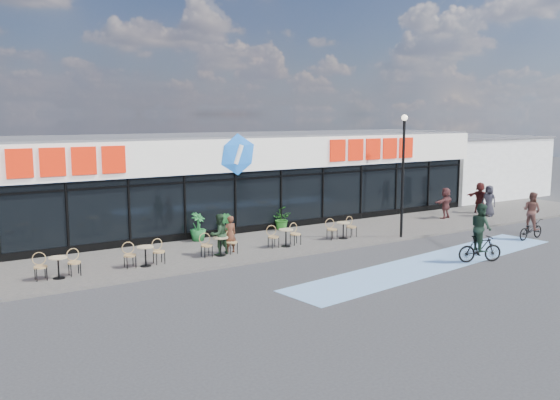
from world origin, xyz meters
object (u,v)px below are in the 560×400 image
cyclist_b (531,220)px  cyclist_a (481,237)px  lamp_post (403,166)px  potted_plant_left (226,225)px  patron_left (230,234)px  pedestrian_a (489,201)px  pedestrian_c (446,203)px  potted_plant_mid (198,227)px  pedestrian_b (480,197)px  patron_right (219,234)px  potted_plant_right (280,219)px

cyclist_b → cyclist_a: bearing=-163.6°
lamp_post → potted_plant_left: size_ratio=5.30×
patron_left → pedestrian_a: size_ratio=0.89×
potted_plant_left → pedestrian_c: (12.09, -1.93, 0.30)m
potted_plant_mid → pedestrian_b: (16.57, -1.60, 0.25)m
patron_right → pedestrian_b: 17.00m
patron_left → pedestrian_c: (13.40, 0.94, 0.08)m
potted_plant_mid → potted_plant_right: potted_plant_mid is taller
lamp_post → pedestrian_b: (8.49, 2.61, -2.37)m
patron_left → patron_right: (-0.53, -0.08, 0.07)m
potted_plant_left → potted_plant_mid: 1.46m
pedestrian_b → lamp_post: bearing=87.3°
lamp_post → pedestrian_b: 9.19m
potted_plant_left → patron_right: patron_right is taller
patron_right → pedestrian_a: pedestrian_a is taller
lamp_post → patron_right: lamp_post is taller
cyclist_a → pedestrian_a: bearing=36.9°
lamp_post → patron_left: bearing=169.7°
patron_right → cyclist_b: bearing=150.7°
pedestrian_b → cyclist_b: bearing=128.6°
pedestrian_b → cyclist_b: size_ratio=0.80×
lamp_post → cyclist_a: bearing=-95.0°
pedestrian_a → pedestrian_b: pedestrian_b is taller
potted_plant_mid → cyclist_b: (13.04, -7.31, 0.15)m
potted_plant_mid → cyclist_a: size_ratio=0.55×
pedestrian_b → cyclist_a: cyclist_a is taller
lamp_post → patron_left: lamp_post is taller
cyclist_a → potted_plant_mid: bearing=130.8°
patron_right → pedestrian_c: (13.93, 1.02, 0.01)m
patron_left → pedestrian_c: bearing=-175.6°
cyclist_b → pedestrian_a: bearing=57.3°
pedestrian_c → cyclist_a: bearing=37.5°
cyclist_b → pedestrian_b: bearing=58.3°
patron_right → potted_plant_mid: bearing=-108.6°
potted_plant_mid → patron_right: patron_right is taller
pedestrian_a → pedestrian_c: (-2.52, 0.77, -0.02)m
pedestrian_c → pedestrian_b: bearing=171.5°
potted_plant_right → lamp_post: bearing=-50.4°
potted_plant_left → pedestrian_c: bearing=-9.1°
potted_plant_left → patron_right: 3.50m
patron_right → patron_left: bearing=177.7°
potted_plant_right → cyclist_a: bearing=-70.4°
patron_right → cyclist_b: (13.42, -4.46, -0.04)m
pedestrian_b → patron_left: bearing=74.3°
potted_plant_mid → pedestrian_a: size_ratio=0.73×
lamp_post → patron_left: 8.44m
patron_left → cyclist_b: 13.67m
pedestrian_a → lamp_post: bearing=-90.7°
potted_plant_left → pedestrian_b: size_ratio=0.60×
potted_plant_right → pedestrian_a: (11.65, -2.82, 0.31)m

